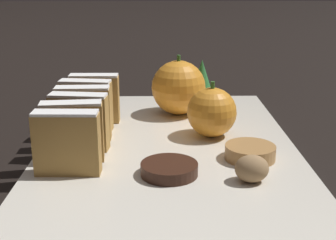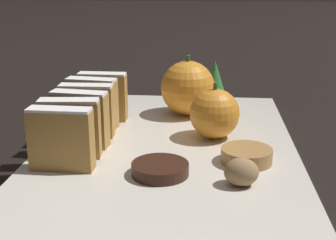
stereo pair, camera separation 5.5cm
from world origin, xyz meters
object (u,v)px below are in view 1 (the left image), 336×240
at_px(orange_far, 212,112).
at_px(chocolate_cookie, 172,169).
at_px(walnut, 252,169).
at_px(orange_near, 179,88).

height_order(orange_far, chocolate_cookie, orange_far).
bearing_deg(chocolate_cookie, orange_far, 66.09).
relative_size(orange_far, chocolate_cookie, 1.19).
height_order(orange_far, walnut, orange_far).
relative_size(walnut, chocolate_cookie, 0.57).
relative_size(orange_near, chocolate_cookie, 1.46).
bearing_deg(walnut, chocolate_cookie, 167.50).
xyz_separation_m(orange_near, walnut, (0.06, -0.23, -0.02)).
distance_m(orange_near, orange_far, 0.10).
distance_m(orange_far, walnut, 0.14).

